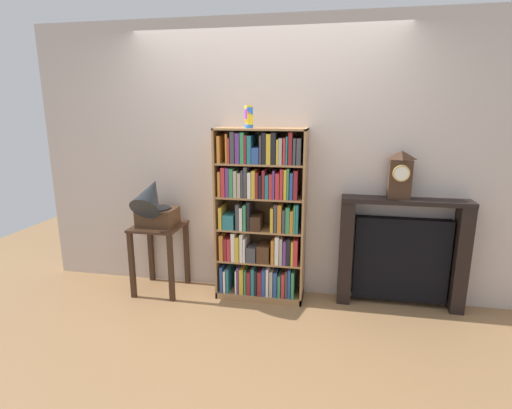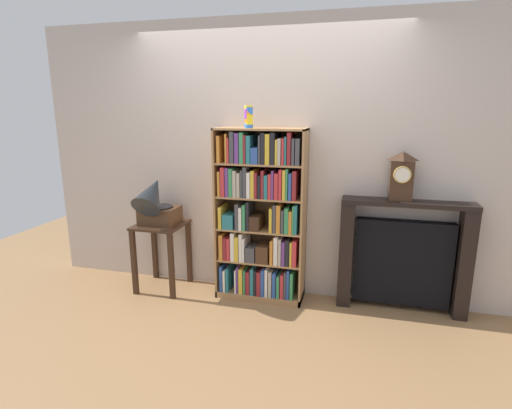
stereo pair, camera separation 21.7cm
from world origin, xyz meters
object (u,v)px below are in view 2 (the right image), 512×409
at_px(bookshelf, 261,218).
at_px(gramophone, 155,202).
at_px(mantel_clock, 401,176).
at_px(fireplace_mantel, 403,257).
at_px(cup_stack, 249,117).
at_px(side_table_left, 162,241).

distance_m(bookshelf, gramophone, 1.03).
bearing_deg(mantel_clock, fireplace_mantel, 15.55).
bearing_deg(fireplace_mantel, cup_stack, -175.09).
relative_size(bookshelf, cup_stack, 8.36).
xyz_separation_m(side_table_left, mantel_clock, (2.23, 0.13, 0.74)).
bearing_deg(fireplace_mantel, mantel_clock, -164.45).
bearing_deg(cup_stack, fireplace_mantel, 4.91).
height_order(cup_stack, gramophone, cup_stack).
xyz_separation_m(gramophone, mantel_clock, (2.23, 0.20, 0.31)).
bearing_deg(cup_stack, mantel_clock, 4.30).
bearing_deg(gramophone, cup_stack, 6.65).
height_order(cup_stack, fireplace_mantel, cup_stack).
distance_m(bookshelf, mantel_clock, 1.30).
height_order(gramophone, mantel_clock, mantel_clock).
xyz_separation_m(cup_stack, fireplace_mantel, (1.39, 0.12, -1.22)).
xyz_separation_m(bookshelf, cup_stack, (-0.10, -0.03, 0.93)).
distance_m(fireplace_mantel, mantel_clock, 0.73).
xyz_separation_m(cup_stack, mantel_clock, (1.32, 0.10, -0.49)).
bearing_deg(bookshelf, cup_stack, -161.56).
bearing_deg(cup_stack, gramophone, -173.35).
xyz_separation_m(cup_stack, side_table_left, (-0.90, -0.03, -1.23)).
height_order(bookshelf, gramophone, bookshelf).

